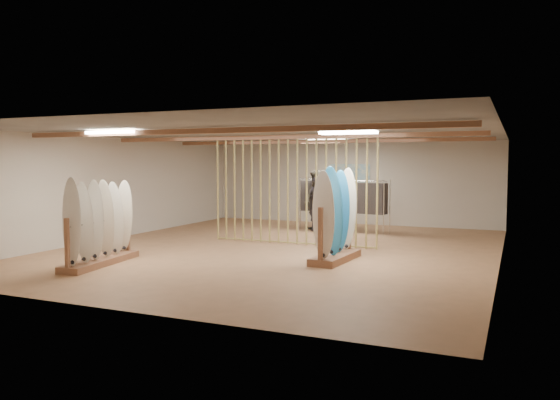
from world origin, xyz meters
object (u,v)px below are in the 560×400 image
at_px(shopper_a, 317,200).
at_px(shopper_b, 317,197).
at_px(rack_right, 336,229).
at_px(clothing_rack_a, 324,196).
at_px(clothing_rack_b, 364,198).
at_px(rack_left, 100,235).

relative_size(shopper_a, shopper_b, 0.91).
distance_m(shopper_a, shopper_b, 0.10).
bearing_deg(shopper_b, shopper_a, 125.52).
relative_size(rack_right, clothing_rack_a, 1.24).
relative_size(clothing_rack_a, clothing_rack_b, 1.02).
xyz_separation_m(shopper_a, shopper_b, (-0.00, -0.05, 0.09)).
distance_m(rack_right, shopper_b, 5.02).
xyz_separation_m(clothing_rack_b, shopper_b, (-1.41, -0.20, 0.02)).
height_order(rack_left, shopper_b, shopper_b).
height_order(rack_right, shopper_a, rack_right).
bearing_deg(rack_left, clothing_rack_a, 64.69).
bearing_deg(rack_right, rack_left, -147.82).
height_order(rack_left, shopper_a, shopper_a).
relative_size(rack_left, clothing_rack_b, 1.40).
relative_size(clothing_rack_a, shopper_b, 0.77).
distance_m(rack_left, clothing_rack_b, 8.01).
bearing_deg(rack_right, clothing_rack_b, 101.57).
bearing_deg(shopper_a, shopper_b, 99.45).
xyz_separation_m(clothing_rack_a, clothing_rack_b, (1.36, -0.31, -0.02)).
bearing_deg(rack_left, shopper_b, 63.87).
height_order(shopper_a, shopper_b, shopper_b).
xyz_separation_m(clothing_rack_a, shopper_a, (-0.05, -0.46, -0.09)).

